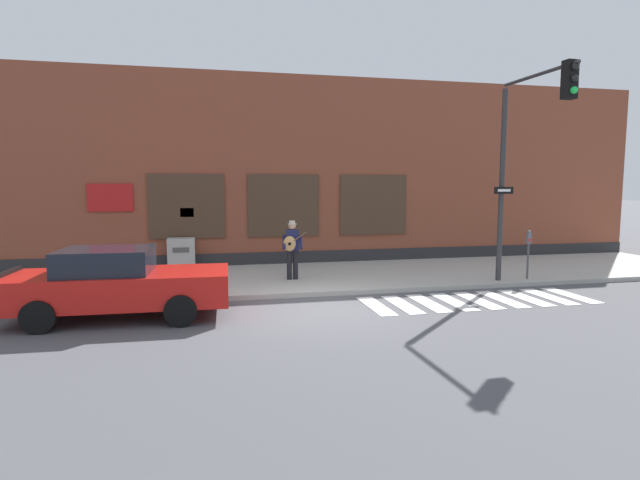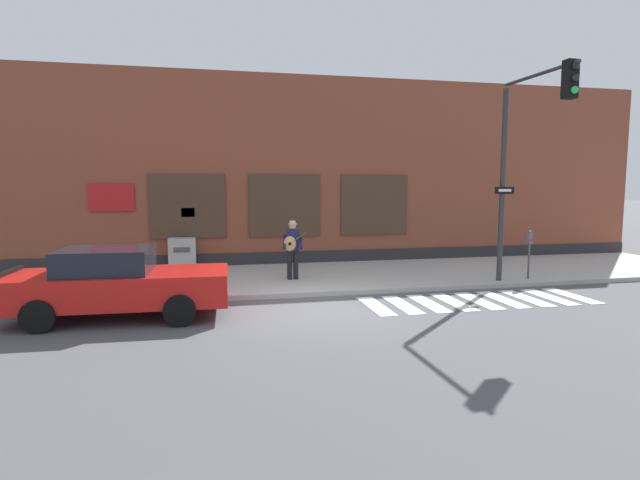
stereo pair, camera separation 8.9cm
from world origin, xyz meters
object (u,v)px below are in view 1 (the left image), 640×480
at_px(utility_box, 181,254).
at_px(busker, 292,246).
at_px(red_car, 117,283).
at_px(parking_meter, 528,247).
at_px(traffic_light, 526,143).

bearing_deg(utility_box, busker, -39.15).
height_order(red_car, parking_meter, parking_meter).
relative_size(red_car, parking_meter, 3.25).
bearing_deg(traffic_light, red_car, -176.88).
distance_m(red_car, traffic_light, 10.67).
distance_m(red_car, busker, 5.23).
height_order(busker, utility_box, busker).
distance_m(red_car, parking_meter, 11.19).
bearing_deg(busker, red_car, -145.49).
distance_m(busker, parking_meter, 6.92).
xyz_separation_m(busker, traffic_light, (5.86, -2.40, 2.86)).
bearing_deg(busker, utility_box, 140.85).
xyz_separation_m(red_car, utility_box, (1.06, 5.60, -0.13)).
xyz_separation_m(traffic_light, utility_box, (-9.11, 5.05, -3.32)).
bearing_deg(red_car, busker, 34.51).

